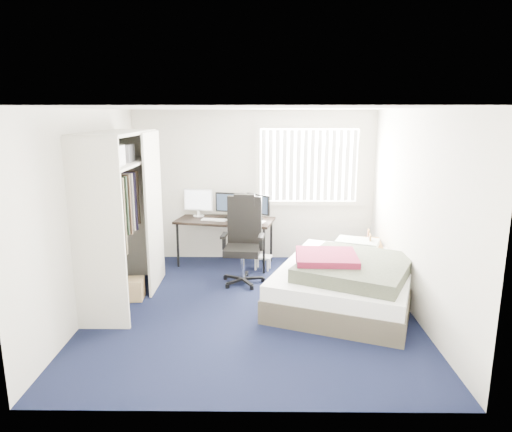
{
  "coord_description": "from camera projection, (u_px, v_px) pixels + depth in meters",
  "views": [
    {
      "loc": [
        0.11,
        -5.46,
        2.45
      ],
      "look_at": [
        0.05,
        0.4,
        1.12
      ],
      "focal_mm": 32.0,
      "sensor_mm": 36.0,
      "label": 1
    }
  ],
  "objects": [
    {
      "name": "closet",
      "position": [
        122.0,
        200.0,
        5.85
      ],
      "size": [
        0.64,
        1.84,
        2.22
      ],
      "color": "beige",
      "rests_on": "ground"
    },
    {
      "name": "pine_box",
      "position": [
        129.0,
        289.0,
        6.11
      ],
      "size": [
        0.39,
        0.31,
        0.28
      ],
      "primitive_type": "cube",
      "rotation": [
        0.0,
        0.0,
        0.08
      ],
      "color": "tan",
      "rests_on": "ground"
    },
    {
      "name": "bed",
      "position": [
        347.0,
        279.0,
        6.01
      ],
      "size": [
        2.34,
        2.66,
        0.72
      ],
      "color": "#403A2E",
      "rests_on": "ground"
    },
    {
      "name": "office_chair",
      "position": [
        243.0,
        249.0,
        6.7
      ],
      "size": [
        0.66,
        0.66,
        1.29
      ],
      "color": "black",
      "rests_on": "ground"
    },
    {
      "name": "desk",
      "position": [
        226.0,
        217.0,
        7.41
      ],
      "size": [
        1.66,
        1.02,
        1.22
      ],
      "color": "black",
      "rests_on": "ground"
    },
    {
      "name": "footstool",
      "position": [
        263.0,
        259.0,
        7.27
      ],
      "size": [
        0.31,
        0.28,
        0.22
      ],
      "color": "white",
      "rests_on": "ground"
    },
    {
      "name": "room_shell",
      "position": [
        251.0,
        192.0,
        5.54
      ],
      "size": [
        4.2,
        4.2,
        4.2
      ],
      "color": "silver",
      "rests_on": "ground"
    },
    {
      "name": "nightstand",
      "position": [
        368.0,
        247.0,
        6.91
      ],
      "size": [
        0.48,
        0.81,
        0.7
      ],
      "color": "brown",
      "rests_on": "ground"
    },
    {
      "name": "ground",
      "position": [
        252.0,
        307.0,
        5.87
      ],
      "size": [
        4.2,
        4.2,
        0.0
      ],
      "primitive_type": "plane",
      "color": "black",
      "rests_on": "ground"
    },
    {
      "name": "window_assembly",
      "position": [
        309.0,
        166.0,
        7.5
      ],
      "size": [
        1.72,
        0.09,
        1.32
      ],
      "color": "white",
      "rests_on": "ground"
    }
  ]
}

